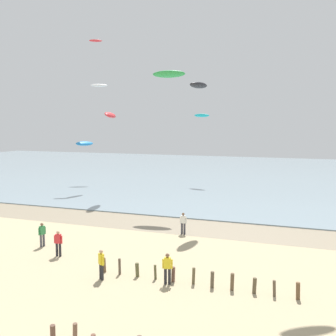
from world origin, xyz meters
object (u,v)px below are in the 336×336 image
kite_aloft_2 (96,41)px  kite_aloft_5 (169,74)px  kite_aloft_3 (99,85)px  kite_aloft_6 (199,85)px  kite_aloft_8 (85,144)px  person_right_flank (42,234)px  person_by_waterline (101,263)px  person_nearest_camera (58,243)px  person_far_down_beach (167,268)px  kite_aloft_0 (110,115)px  kite_aloft_10 (202,115)px  person_left_flank (183,223)px

kite_aloft_2 → kite_aloft_5: size_ratio=0.54×
kite_aloft_3 → kite_aloft_6: (21.87, -21.33, -2.62)m
kite_aloft_3 → kite_aloft_8: size_ratio=0.95×
kite_aloft_2 → person_right_flank: bearing=-95.5°
person_by_waterline → person_right_flank: same height
person_nearest_camera → person_right_flank: 2.69m
person_far_down_beach → kite_aloft_0: kite_aloft_0 is taller
kite_aloft_6 → kite_aloft_2: bearing=58.1°
person_by_waterline → kite_aloft_5: (-3.03, 19.53, 12.70)m
person_right_flank → kite_aloft_10: bearing=85.4°
kite_aloft_10 → kite_aloft_2: bearing=-144.1°
kite_aloft_2 → kite_aloft_8: (2.31, -7.27, -14.10)m
person_right_flank → kite_aloft_3: bearing=112.8°
kite_aloft_3 → kite_aloft_5: kite_aloft_3 is taller
kite_aloft_0 → kite_aloft_8: (-5.09, 2.63, -3.45)m
kite_aloft_0 → kite_aloft_8: bearing=-129.4°
person_nearest_camera → kite_aloft_2: kite_aloft_2 is taller
kite_aloft_3 → kite_aloft_5: size_ratio=0.79×
person_right_flank → kite_aloft_10: size_ratio=0.70×
kite_aloft_6 → person_nearest_camera: bearing=163.0°
kite_aloft_3 → kite_aloft_2: bearing=90.4°
kite_aloft_0 → kite_aloft_6: bearing=48.5°
person_far_down_beach → kite_aloft_6: kite_aloft_6 is taller
person_far_down_beach → person_nearest_camera: bearing=167.4°
person_far_down_beach → kite_aloft_8: (-19.72, 23.84, 5.27)m
person_by_waterline → kite_aloft_8: (-16.05, 24.48, 5.27)m
person_far_down_beach → kite_aloft_3: kite_aloft_3 is taller
person_left_flank → kite_aloft_5: kite_aloft_5 is taller
kite_aloft_8 → kite_aloft_10: kite_aloft_10 is taller
person_right_flank → kite_aloft_3: size_ratio=0.64×
person_nearest_camera → person_left_flank: bearing=52.2°
person_far_down_beach → person_right_flank: bearing=163.0°
person_nearest_camera → person_far_down_beach: 8.46m
kite_aloft_2 → kite_aloft_8: kite_aloft_2 is taller
person_far_down_beach → kite_aloft_10: bearing=102.3°
person_right_flank → kite_aloft_5: size_ratio=0.51×
person_far_down_beach → kite_aloft_5: 23.73m
person_far_down_beach → kite_aloft_10: (-7.89, 36.14, 8.93)m
kite_aloft_8 → kite_aloft_6: bearing=-103.8°
kite_aloft_2 → person_nearest_camera: bearing=-92.7°
person_right_flank → person_far_down_beach: same height
person_left_flank → person_far_down_beach: same height
person_far_down_beach → kite_aloft_3: bearing=124.2°
kite_aloft_6 → person_right_flank: bearing=151.8°
kite_aloft_2 → kite_aloft_8: bearing=-100.2°
kite_aloft_10 → person_far_down_beach: bearing=-61.4°
person_far_down_beach → kite_aloft_5: kite_aloft_5 is taller
person_nearest_camera → kite_aloft_3: bearing=115.3°
person_by_waterline → kite_aloft_8: kite_aloft_8 is taller
kite_aloft_5 → person_right_flank: bearing=71.1°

